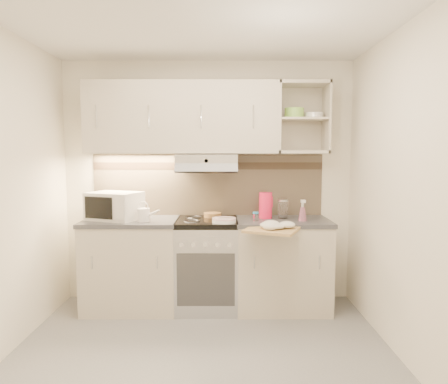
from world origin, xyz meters
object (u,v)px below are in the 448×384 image
object	(u,v)px
watering_can	(144,214)
pink_pitcher	(266,205)
electric_range	(207,264)
spray_bottle	(303,212)
plate_stack	(224,220)
glass_jar	(283,209)
cutting_board	(272,230)
microwave	(115,206)

from	to	relation	value
watering_can	pink_pitcher	world-z (taller)	pink_pitcher
electric_range	spray_bottle	world-z (taller)	spray_bottle
electric_range	spray_bottle	distance (m)	1.08
plate_stack	spray_bottle	bearing A→B (deg)	6.73
glass_jar	cutting_board	bearing A→B (deg)	-109.81
plate_stack	spray_bottle	size ratio (longest dim) A/B	1.04
glass_jar	cutting_board	size ratio (longest dim) A/B	0.44
microwave	watering_can	distance (m)	0.35
glass_jar	plate_stack	bearing A→B (deg)	-158.22
electric_range	plate_stack	distance (m)	0.53
pink_pitcher	spray_bottle	xyz separation A→B (m)	(0.34, -0.16, -0.05)
pink_pitcher	cutting_board	xyz separation A→B (m)	(0.01, -0.47, -0.16)
glass_jar	spray_bottle	bearing A→B (deg)	-41.01
plate_stack	glass_jar	world-z (taller)	glass_jar
electric_range	watering_can	xyz separation A→B (m)	(-0.59, -0.13, 0.52)
plate_stack	electric_range	bearing A→B (deg)	134.21
watering_can	glass_jar	bearing A→B (deg)	24.16
electric_range	pink_pitcher	world-z (taller)	pink_pitcher
plate_stack	microwave	bearing A→B (deg)	170.94
glass_jar	cutting_board	xyz separation A→B (m)	(-0.16, -0.46, -0.12)
pink_pitcher	spray_bottle	world-z (taller)	pink_pitcher
electric_range	cutting_board	size ratio (longest dim) A/B	2.06
microwave	spray_bottle	world-z (taller)	microwave
cutting_board	spray_bottle	bearing A→B (deg)	65.72
pink_pitcher	microwave	bearing A→B (deg)	160.12
electric_range	microwave	distance (m)	1.08
microwave	watering_can	world-z (taller)	microwave
electric_range	pink_pitcher	xyz separation A→B (m)	(0.59, 0.07, 0.58)
glass_jar	cutting_board	world-z (taller)	glass_jar
glass_jar	microwave	bearing A→B (deg)	-177.82
glass_jar	spray_bottle	size ratio (longest dim) A/B	0.87
microwave	glass_jar	size ratio (longest dim) A/B	3.02
electric_range	microwave	xyz separation A→B (m)	(-0.91, -0.00, 0.58)
microwave	watering_can	size ratio (longest dim) A/B	2.51
watering_can	plate_stack	size ratio (longest dim) A/B	1.01
electric_range	glass_jar	distance (m)	0.94
watering_can	spray_bottle	distance (m)	1.52
plate_stack	watering_can	bearing A→B (deg)	176.57
watering_can	plate_stack	bearing A→B (deg)	12.73
watering_can	cutting_board	distance (m)	1.22
electric_range	microwave	bearing A→B (deg)	-179.84
electric_range	plate_stack	size ratio (longest dim) A/B	3.95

